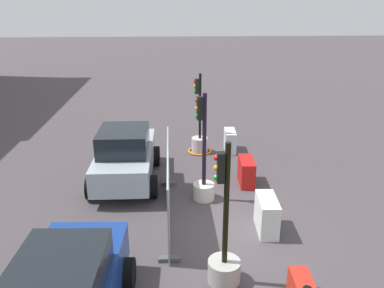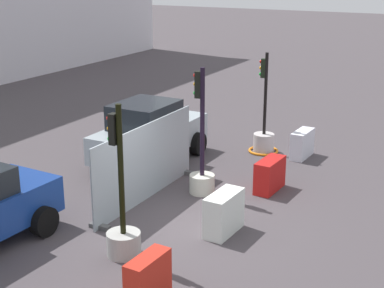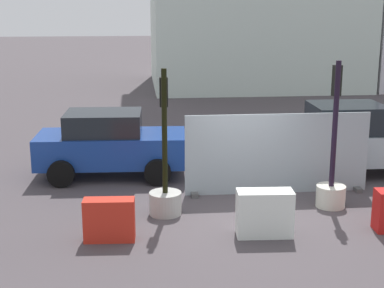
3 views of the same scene
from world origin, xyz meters
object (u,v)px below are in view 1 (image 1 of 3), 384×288
Objects in this scene: traffic_light_3 at (200,141)px; construction_barrier_3 at (246,172)px; construction_barrier_2 at (267,215)px; traffic_light_2 at (204,178)px; construction_barrier_4 at (230,141)px; traffic_light_1 at (224,257)px; car_silver_hatchback at (125,156)px.

construction_barrier_3 is (-2.92, -1.30, -0.05)m from traffic_light_3.
construction_barrier_3 is at bearing -0.11° from construction_barrier_2.
traffic_light_2 is 1.05× the size of traffic_light_3.
construction_barrier_2 is 1.04× the size of construction_barrier_4.
traffic_light_2 is 3.90m from traffic_light_3.
traffic_light_1 is 7.59m from traffic_light_3.
traffic_light_3 reaches higher than construction_barrier_4.
construction_barrier_2 is at bearing 179.89° from construction_barrier_3.
traffic_light_2 reaches higher than traffic_light_1.
car_silver_hatchback is (5.07, 2.55, 0.31)m from traffic_light_1.
traffic_light_3 is 2.79× the size of construction_barrier_2.
construction_barrier_4 is at bearing 1.60° from construction_barrier_3.
traffic_light_3 is at bearing -0.53° from traffic_light_1.
traffic_light_2 is at bearing 177.32° from traffic_light_3.
traffic_light_3 is at bearing -46.19° from car_silver_hatchback.
traffic_light_2 reaches higher than construction_barrier_4.
traffic_light_2 is at bearing 38.90° from construction_barrier_2.
construction_barrier_3 is (0.97, -1.48, -0.26)m from traffic_light_2.
car_silver_hatchback is (3.21, 3.91, 0.45)m from construction_barrier_2.
traffic_light_1 is at bearing 143.81° from construction_barrier_2.
construction_barrier_3 is at bearing -16.37° from traffic_light_1.
car_silver_hatchback reaches higher than construction_barrier_2.
car_silver_hatchback is at bearing 50.67° from construction_barrier_2.
traffic_light_1 is 0.97× the size of traffic_light_2.
traffic_light_3 is at bearing 24.06° from construction_barrier_3.
traffic_light_2 reaches higher than traffic_light_3.
construction_barrier_4 is at bearing -19.47° from traffic_light_2.
traffic_light_1 is at bearing 163.63° from construction_barrier_3.
traffic_light_2 is 3.03× the size of construction_barrier_4.
traffic_light_3 is at bearing 93.45° from construction_barrier_4.
traffic_light_1 is 1.01× the size of traffic_light_3.
traffic_light_3 is (3.89, -0.18, -0.21)m from traffic_light_2.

